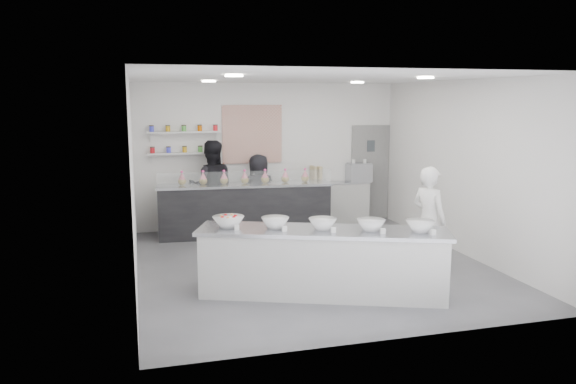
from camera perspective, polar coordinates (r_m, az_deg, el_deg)
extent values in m
plane|color=#515156|center=(9.27, 2.35, -7.36)|extent=(6.00, 6.00, 0.00)
plane|color=white|center=(8.87, 2.48, 11.51)|extent=(6.00, 6.00, 0.00)
plane|color=white|center=(11.82, -1.99, 3.74)|extent=(5.50, 0.00, 5.50)
plane|color=white|center=(8.54, -15.47, 1.16)|extent=(0.00, 6.00, 6.00)
plane|color=white|center=(10.12, 17.44, 2.33)|extent=(0.00, 6.00, 6.00)
cube|color=gray|center=(12.57, 8.32, 1.93)|extent=(0.88, 0.04, 2.10)
cube|color=#A4452D|center=(11.69, -3.65, 5.88)|extent=(1.25, 0.03, 1.20)
cube|color=silver|center=(11.44, -10.46, 3.90)|extent=(1.45, 0.22, 0.04)
cube|color=silver|center=(11.41, -10.52, 6.00)|extent=(1.45, 0.22, 0.04)
cylinder|color=white|center=(7.57, -5.51, 11.67)|extent=(0.24, 0.24, 0.02)
cylinder|color=white|center=(8.50, 13.80, 11.21)|extent=(0.24, 0.24, 0.02)
cylinder|color=white|center=(10.14, -8.05, 11.07)|extent=(0.24, 0.24, 0.02)
cylinder|color=white|center=(10.85, 7.05, 10.98)|extent=(0.24, 0.24, 0.02)
cube|color=beige|center=(7.76, 3.50, -7.16)|extent=(3.46, 1.95, 0.93)
cube|color=black|center=(11.04, -4.38, -1.83)|extent=(3.41, 0.92, 1.04)
cube|color=white|center=(10.64, -4.27, 1.37)|extent=(3.31, 0.31, 0.28)
cube|color=beige|center=(12.21, 5.38, -1.09)|extent=(1.21, 0.39, 0.90)
cube|color=#93969E|center=(12.26, 7.22, 1.97)|extent=(0.51, 0.35, 0.39)
imported|color=white|center=(8.86, 14.13, -2.85)|extent=(0.60, 0.71, 1.67)
imported|color=black|center=(11.28, -7.78, 0.49)|extent=(0.99, 0.82, 1.87)
imported|color=black|center=(11.47, -2.99, -0.04)|extent=(0.82, 0.59, 1.57)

